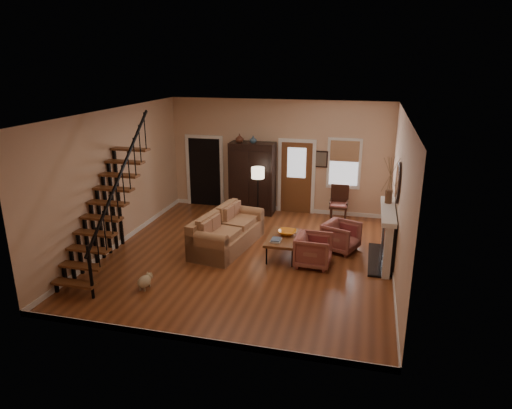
% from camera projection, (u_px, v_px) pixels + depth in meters
% --- Properties ---
extents(room, '(7.00, 7.33, 3.30)m').
position_uv_depth(room, '(250.00, 175.00, 11.87)').
color(room, brown).
rests_on(room, ground).
extents(staircase, '(0.94, 2.80, 3.20)m').
position_uv_depth(staircase, '(103.00, 198.00, 9.57)').
color(staircase, brown).
rests_on(staircase, ground).
extents(fireplace, '(0.33, 1.95, 2.30)m').
position_uv_depth(fireplace, '(389.00, 231.00, 10.12)').
color(fireplace, black).
rests_on(fireplace, ground).
extents(armoire, '(1.30, 0.60, 2.10)m').
position_uv_depth(armoire, '(252.00, 178.00, 13.36)').
color(armoire, black).
rests_on(armoire, ground).
extents(vase_a, '(0.24, 0.24, 0.25)m').
position_uv_depth(vase_a, '(240.00, 138.00, 12.99)').
color(vase_a, '#4C2619').
rests_on(vase_a, armoire).
extents(vase_b, '(0.20, 0.20, 0.21)m').
position_uv_depth(vase_b, '(253.00, 139.00, 12.91)').
color(vase_b, '#334C60').
rests_on(vase_b, armoire).
extents(sofa, '(1.33, 2.41, 0.85)m').
position_uv_depth(sofa, '(228.00, 231.00, 11.00)').
color(sofa, '#9B6B46').
rests_on(sofa, ground).
extents(coffee_table, '(0.74, 1.25, 0.48)m').
position_uv_depth(coffee_table, '(284.00, 246.00, 10.57)').
color(coffee_table, brown).
rests_on(coffee_table, ground).
extents(bowl, '(0.42, 0.42, 0.10)m').
position_uv_depth(bowl, '(287.00, 233.00, 10.60)').
color(bowl, orange).
rests_on(bowl, coffee_table).
extents(books, '(0.23, 0.31, 0.06)m').
position_uv_depth(books, '(276.00, 240.00, 10.24)').
color(books, beige).
rests_on(books, coffee_table).
extents(armchair_left, '(0.81, 0.79, 0.71)m').
position_uv_depth(armchair_left, '(314.00, 250.00, 10.05)').
color(armchair_left, maroon).
rests_on(armchair_left, ground).
extents(armchair_right, '(0.99, 0.98, 0.70)m').
position_uv_depth(armchair_right, '(341.00, 237.00, 10.83)').
color(armchair_right, maroon).
rests_on(armchair_right, ground).
extents(floor_lamp, '(0.47, 0.47, 1.57)m').
position_uv_depth(floor_lamp, '(258.00, 195.00, 12.62)').
color(floor_lamp, black).
rests_on(floor_lamp, ground).
extents(side_chair, '(0.54, 0.54, 1.02)m').
position_uv_depth(side_chair, '(339.00, 204.00, 12.75)').
color(side_chair, '#321910').
rests_on(side_chair, ground).
extents(dog, '(0.26, 0.41, 0.29)m').
position_uv_depth(dog, '(144.00, 282.00, 9.06)').
color(dog, tan).
rests_on(dog, ground).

